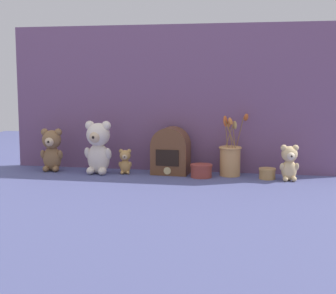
% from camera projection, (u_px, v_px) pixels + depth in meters
% --- Properties ---
extents(ground_plane, '(4.00, 4.00, 0.00)m').
position_uv_depth(ground_plane, '(167.00, 176.00, 2.68)').
color(ground_plane, '#4C5184').
extents(backdrop_wall, '(1.82, 0.02, 0.79)m').
position_uv_depth(backdrop_wall, '(173.00, 99.00, 2.79)').
color(backdrop_wall, '#704C70').
rests_on(backdrop_wall, ground).
extents(teddy_bear_large, '(0.15, 0.14, 0.28)m').
position_uv_depth(teddy_bear_large, '(98.00, 146.00, 2.73)').
color(teddy_bear_large, beige).
rests_on(teddy_bear_large, ground).
extents(teddy_bear_medium, '(0.13, 0.12, 0.23)m').
position_uv_depth(teddy_bear_medium, '(52.00, 149.00, 2.81)').
color(teddy_bear_medium, olive).
rests_on(teddy_bear_medium, ground).
extents(teddy_bear_small, '(0.10, 0.09, 0.18)m').
position_uv_depth(teddy_bear_small, '(289.00, 162.00, 2.54)').
color(teddy_bear_small, '#DBBC84').
rests_on(teddy_bear_small, ground).
extents(teddy_bear_tiny, '(0.07, 0.07, 0.13)m').
position_uv_depth(teddy_bear_tiny, '(125.00, 161.00, 2.73)').
color(teddy_bear_tiny, tan).
rests_on(teddy_bear_tiny, ground).
extents(flower_vase, '(0.16, 0.16, 0.33)m').
position_uv_depth(flower_vase, '(230.00, 158.00, 2.67)').
color(flower_vase, tan).
rests_on(flower_vase, ground).
extents(vintage_radio, '(0.20, 0.14, 0.25)m').
position_uv_depth(vintage_radio, '(171.00, 152.00, 2.72)').
color(vintage_radio, brown).
rests_on(vintage_radio, ground).
extents(decorative_tin_tall, '(0.11, 0.11, 0.07)m').
position_uv_depth(decorative_tin_tall, '(201.00, 171.00, 2.64)').
color(decorative_tin_tall, '#993D33').
rests_on(decorative_tin_tall, ground).
extents(decorative_tin_short, '(0.09, 0.09, 0.06)m').
position_uv_depth(decorative_tin_short, '(267.00, 173.00, 2.59)').
color(decorative_tin_short, tan).
rests_on(decorative_tin_short, ground).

